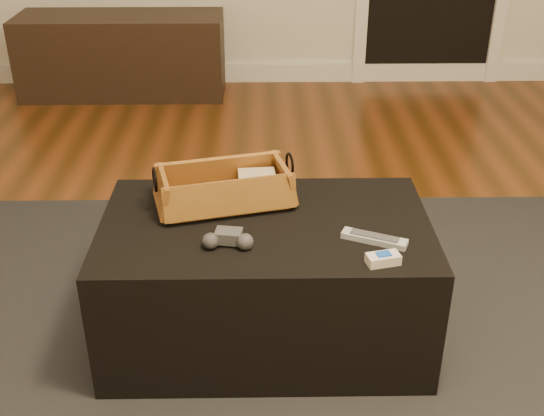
{
  "coord_description": "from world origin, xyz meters",
  "views": [
    {
      "loc": [
        0.2,
        -1.74,
        1.45
      ],
      "look_at": [
        0.23,
        0.03,
        0.49
      ],
      "focal_mm": 45.0,
      "sensor_mm": 36.0,
      "label": 1
    }
  ],
  "objects_px": {
    "ottoman": "(266,280)",
    "cream_gadget": "(383,259)",
    "game_controller": "(228,239)",
    "silver_remote": "(374,239)",
    "media_cabinet": "(123,55)",
    "tv_remote": "(219,199)",
    "wicker_basket": "(224,189)"
  },
  "relations": [
    {
      "from": "ottoman",
      "to": "silver_remote",
      "type": "distance_m",
      "value": 0.4
    },
    {
      "from": "ottoman",
      "to": "wicker_basket",
      "type": "height_order",
      "value": "wicker_basket"
    },
    {
      "from": "game_controller",
      "to": "silver_remote",
      "type": "xyz_separation_m",
      "value": [
        0.42,
        0.02,
        -0.01
      ]
    },
    {
      "from": "game_controller",
      "to": "cream_gadget",
      "type": "xyz_separation_m",
      "value": [
        0.42,
        -0.1,
        -0.01
      ]
    },
    {
      "from": "wicker_basket",
      "to": "game_controller",
      "type": "distance_m",
      "value": 0.26
    },
    {
      "from": "silver_remote",
      "to": "media_cabinet",
      "type": "bearing_deg",
      "value": 114.9
    },
    {
      "from": "media_cabinet",
      "to": "ottoman",
      "type": "xyz_separation_m",
      "value": [
        0.88,
        -2.46,
        -0.03
      ]
    },
    {
      "from": "cream_gadget",
      "to": "ottoman",
      "type": "bearing_deg",
      "value": 144.04
    },
    {
      "from": "media_cabinet",
      "to": "game_controller",
      "type": "height_order",
      "value": "media_cabinet"
    },
    {
      "from": "media_cabinet",
      "to": "cream_gadget",
      "type": "distance_m",
      "value": 2.96
    },
    {
      "from": "wicker_basket",
      "to": "silver_remote",
      "type": "bearing_deg",
      "value": -28.48
    },
    {
      "from": "ottoman",
      "to": "tv_remote",
      "type": "height_order",
      "value": "tv_remote"
    },
    {
      "from": "ottoman",
      "to": "cream_gadget",
      "type": "bearing_deg",
      "value": -35.96
    },
    {
      "from": "ottoman",
      "to": "wicker_basket",
      "type": "xyz_separation_m",
      "value": [
        -0.13,
        0.12,
        0.26
      ]
    },
    {
      "from": "ottoman",
      "to": "cream_gadget",
      "type": "relative_size",
      "value": 10.16
    },
    {
      "from": "media_cabinet",
      "to": "ottoman",
      "type": "distance_m",
      "value": 2.62
    },
    {
      "from": "silver_remote",
      "to": "cream_gadget",
      "type": "xyz_separation_m",
      "value": [
        0.01,
        -0.12,
        0.0
      ]
    },
    {
      "from": "silver_remote",
      "to": "cream_gadget",
      "type": "relative_size",
      "value": 1.94
    },
    {
      "from": "silver_remote",
      "to": "tv_remote",
      "type": "bearing_deg",
      "value": 154.51
    },
    {
      "from": "tv_remote",
      "to": "cream_gadget",
      "type": "relative_size",
      "value": 2.29
    },
    {
      "from": "cream_gadget",
      "to": "silver_remote",
      "type": "bearing_deg",
      "value": 93.21
    },
    {
      "from": "game_controller",
      "to": "tv_remote",
      "type": "bearing_deg",
      "value": 99.19
    },
    {
      "from": "silver_remote",
      "to": "cream_gadget",
      "type": "height_order",
      "value": "cream_gadget"
    },
    {
      "from": "media_cabinet",
      "to": "game_controller",
      "type": "bearing_deg",
      "value": -73.32
    },
    {
      "from": "media_cabinet",
      "to": "game_controller",
      "type": "xyz_separation_m",
      "value": [
        0.78,
        -2.6,
        0.21
      ]
    },
    {
      "from": "ottoman",
      "to": "wicker_basket",
      "type": "distance_m",
      "value": 0.31
    },
    {
      "from": "media_cabinet",
      "to": "tv_remote",
      "type": "xyz_separation_m",
      "value": [
        0.74,
        -2.36,
        0.21
      ]
    },
    {
      "from": "ottoman",
      "to": "tv_remote",
      "type": "relative_size",
      "value": 4.43
    },
    {
      "from": "tv_remote",
      "to": "game_controller",
      "type": "xyz_separation_m",
      "value": [
        0.04,
        -0.24,
        -0.0
      ]
    },
    {
      "from": "tv_remote",
      "to": "silver_remote",
      "type": "distance_m",
      "value": 0.51
    },
    {
      "from": "wicker_basket",
      "to": "silver_remote",
      "type": "relative_size",
      "value": 2.45
    },
    {
      "from": "wicker_basket",
      "to": "cream_gadget",
      "type": "xyz_separation_m",
      "value": [
        0.45,
        -0.35,
        -0.04
      ]
    }
  ]
}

